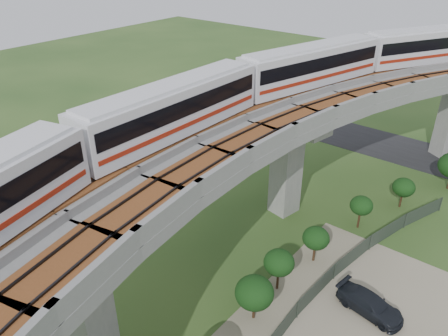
% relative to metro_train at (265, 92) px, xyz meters
% --- Properties ---
extents(ground, '(160.00, 160.00, 0.00)m').
position_rel_metro_train_xyz_m(ground, '(-0.73, -6.72, -12.31)').
color(ground, '#2A4C1E').
rests_on(ground, ground).
extents(asphalt_road, '(60.00, 8.00, 0.03)m').
position_rel_metro_train_xyz_m(asphalt_road, '(-0.73, 23.28, -12.29)').
color(asphalt_road, '#232326').
rests_on(asphalt_road, ground).
extents(viaduct, '(19.58, 73.98, 11.40)m').
position_rel_metro_train_xyz_m(viaduct, '(3.12, -6.72, -3.26)').
color(viaduct, '#99968E').
rests_on(viaduct, ground).
extents(metro_train, '(13.86, 60.92, 3.64)m').
position_rel_metro_train_xyz_m(metro_train, '(0.00, 0.00, 0.00)').
color(metro_train, silver).
rests_on(metro_train, ground).
extents(fence, '(3.87, 38.73, 1.50)m').
position_rel_metro_train_xyz_m(fence, '(9.03, -6.72, -11.56)').
color(fence, '#2D382D').
rests_on(fence, ground).
extents(tree_1, '(2.03, 2.03, 2.99)m').
position_rel_metro_train_xyz_m(tree_1, '(8.42, 10.97, -10.19)').
color(tree_1, '#382314').
rests_on(tree_1, ground).
extents(tree_2, '(1.93, 1.93, 3.09)m').
position_rel_metro_train_xyz_m(tree_2, '(6.70, 5.47, -10.06)').
color(tree_2, '#382314').
rests_on(tree_2, ground).
extents(tree_3, '(2.07, 2.07, 3.08)m').
position_rel_metro_train_xyz_m(tree_3, '(5.81, -0.88, -10.12)').
color(tree_3, '#382314').
rests_on(tree_3, ground).
extents(tree_4, '(2.18, 2.18, 3.37)m').
position_rel_metro_train_xyz_m(tree_4, '(5.26, -5.26, -9.87)').
color(tree_4, '#382314').
rests_on(tree_4, ground).
extents(tree_5, '(2.57, 2.57, 3.35)m').
position_rel_metro_train_xyz_m(tree_5, '(5.49, -8.53, -10.05)').
color(tree_5, '#382314').
rests_on(tree_5, ground).
extents(car_dark, '(4.84, 2.54, 1.34)m').
position_rel_metro_train_xyz_m(car_dark, '(11.29, -3.22, -11.60)').
color(car_dark, black).
rests_on(car_dark, dirt_lot).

